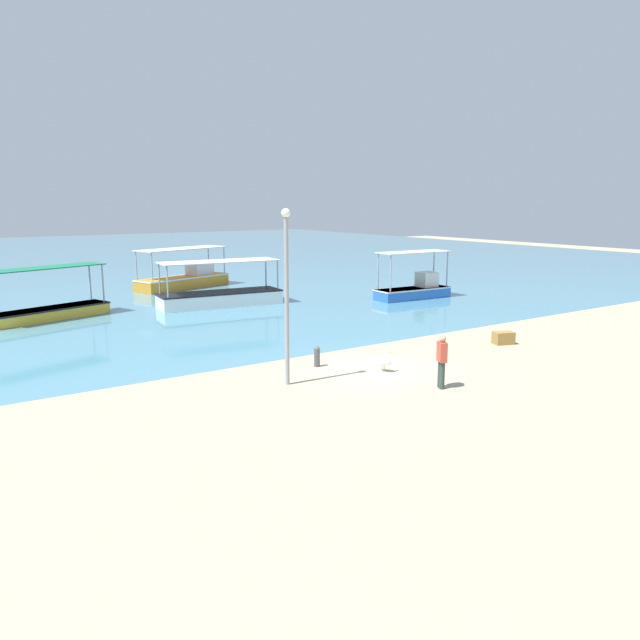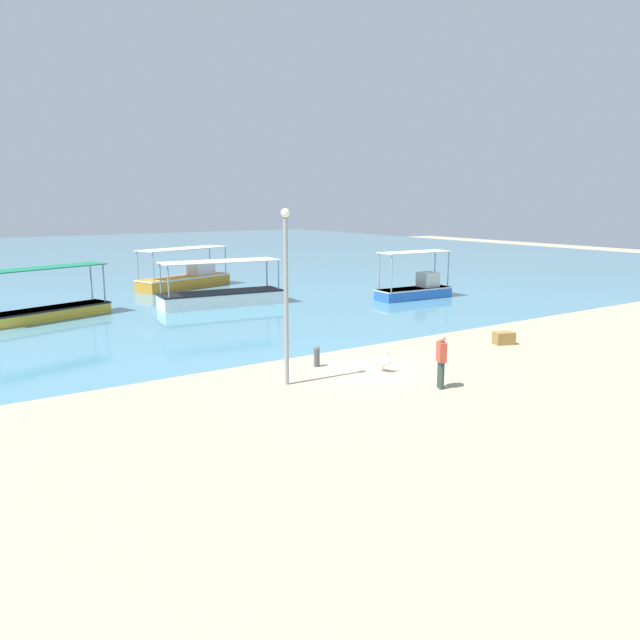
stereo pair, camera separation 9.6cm
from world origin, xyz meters
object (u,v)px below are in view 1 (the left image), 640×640
Objects in this scene: fishing_boat_near_left at (47,310)px; pelican at (384,361)px; fishing_boat_near_right at (220,296)px; lamp_post at (287,287)px; cargo_crate at (503,338)px; fishing_boat_far_right at (415,288)px; fisherman_standing at (442,360)px; mooring_bollard at (317,356)px; fishing_boat_far_left at (185,278)px.

fishing_boat_near_left is 7.92× the size of pelican.
lamp_post is at bearing -107.63° from fishing_boat_near_right.
lamp_post is 10.59m from cargo_crate.
fishing_boat_far_right is at bearing -14.61° from fishing_boat_near_left.
fisherman_standing is (0.22, -2.46, 0.53)m from pelican.
lamp_post is at bearing 179.43° from cargo_crate.
fishing_boat_near_right reaches higher than fisherman_standing.
fishing_boat_near_left is 8.60× the size of mooring_bollard.
mooring_bollard is 0.92× the size of cargo_crate.
fishing_boat_near_right is at bearing -98.82° from fishing_boat_far_left.
pelican is at bearing -94.55° from fishing_boat_near_right.
lamp_post reaches higher than fishing_boat_near_left.
fisherman_standing is at bearing -130.19° from fishing_boat_far_right.
lamp_post reaches higher than fishing_boat_near_right.
fishing_boat_far_right is 16.56m from pelican.
fishing_boat_near_left is at bearing 131.55° from cargo_crate.
mooring_bollard is (-2.77, -13.69, -0.15)m from fishing_boat_near_right.
lamp_post is at bearing 170.80° from pelican.
mooring_bollard is at bearing -144.55° from fishing_boat_far_right.
fishing_boat_near_right is 15.57m from pelican.
cargo_crate is (8.22, -1.36, -0.14)m from mooring_bollard.
mooring_bollard is at bearing 130.03° from pelican.
fisherman_standing is (7.78, -19.00, 0.42)m from fishing_boat_near_left.
fisherman_standing is (-2.27, -26.06, 0.27)m from fishing_boat_far_left.
mooring_bollard reaches higher than cargo_crate.
fishing_boat_far_right reaches higher than fishing_boat_near_right.
fishing_boat_far_left is at bearing 81.18° from fishing_boat_near_right.
fishing_boat_far_left is 9.31× the size of mooring_bollard.
mooring_bollard is (-13.50, -9.62, -0.22)m from fishing_boat_far_right.
fishing_boat_near_left is (-10.05, -7.06, -0.14)m from fishing_boat_far_left.
pelican is (-2.49, -23.60, -0.26)m from fishing_boat_far_left.
fishing_boat_far_left is 23.93m from lamp_post.
fishing_boat_near_left reaches higher than fisherman_standing.
fishing_boat_far_right is 0.88× the size of lamp_post.
fishing_boat_far_left is 22.14m from mooring_bollard.
fishing_boat_far_right is at bearing -20.76° from fishing_boat_near_right.
lamp_post is (4.05, -15.97, 2.62)m from fishing_boat_near_left.
fishing_boat_far_right reaches higher than fishing_boat_far_left.
fishing_boat_near_left reaches higher than fishing_boat_near_right.
fishing_boat_far_right is 6.60× the size of mooring_bollard.
fishing_boat_near_left is at bearing 112.27° from fisherman_standing.
fishing_boat_far_left is 8.53× the size of cargo_crate.
cargo_crate is (6.68, 0.47, -0.12)m from pelican.
fishing_boat_far_left is at bearing 79.52° from mooring_bollard.
fishing_boat_near_right is 13.96m from mooring_bollard.
fishing_boat_far_right is 0.70× the size of fishing_boat_near_right.
fishing_boat_near_right is at bearing 72.37° from lamp_post.
fishing_boat_near_right is (-10.73, 4.07, -0.06)m from fishing_boat_far_right.
fisherman_standing is (1.76, -4.29, 0.51)m from mooring_bollard.
cargo_crate is (10.20, -0.10, -2.86)m from lamp_post.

